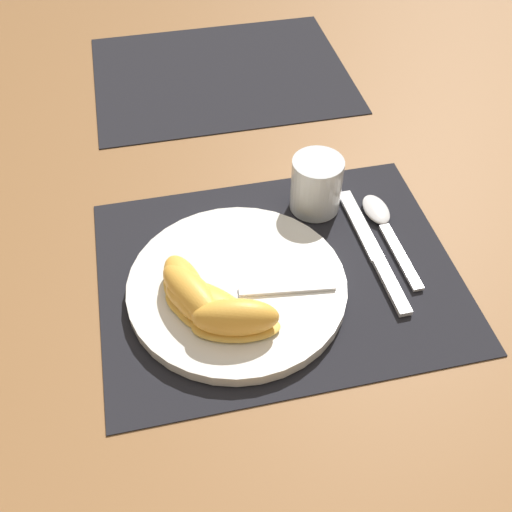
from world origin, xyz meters
TOP-DOWN VIEW (x-y plane):
  - ground_plane at (0.00, 0.00)m, footprint 3.00×3.00m
  - placemat at (0.00, 0.00)m, footprint 0.45×0.36m
  - placemat_far at (0.01, 0.49)m, footprint 0.45×0.36m
  - plate at (-0.06, -0.02)m, footprint 0.27×0.27m
  - juice_glass at (0.08, 0.11)m, footprint 0.07×0.07m
  - knife at (0.13, 0.01)m, footprint 0.02×0.23m
  - spoon at (0.16, 0.05)m, footprint 0.03×0.18m
  - fork at (-0.05, -0.04)m, footprint 0.19×0.04m
  - citrus_wedge_0 at (-0.12, -0.03)m, footprint 0.07×0.12m
  - citrus_wedge_1 at (-0.11, -0.05)m, footprint 0.09×0.13m
  - citrus_wedge_2 at (-0.10, -0.06)m, footprint 0.13×0.13m
  - citrus_wedge_3 at (-0.07, -0.09)m, footprint 0.11×0.06m

SIDE VIEW (x-z plane):
  - ground_plane at x=0.00m, z-range 0.00..0.00m
  - placemat at x=0.00m, z-range 0.00..0.00m
  - placemat_far at x=0.01m, z-range 0.00..0.00m
  - knife at x=0.13m, z-range 0.00..0.01m
  - spoon at x=0.16m, z-range 0.00..0.01m
  - plate at x=-0.06m, z-range 0.00..0.02m
  - fork at x=-0.05m, z-range 0.02..0.03m
  - citrus_wedge_2 at x=-0.10m, z-range 0.02..0.05m
  - citrus_wedge_0 at x=-0.12m, z-range 0.02..0.06m
  - citrus_wedge_1 at x=-0.11m, z-range 0.02..0.06m
  - juice_glass at x=0.08m, z-range 0.00..0.08m
  - citrus_wedge_3 at x=-0.07m, z-range 0.02..0.06m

